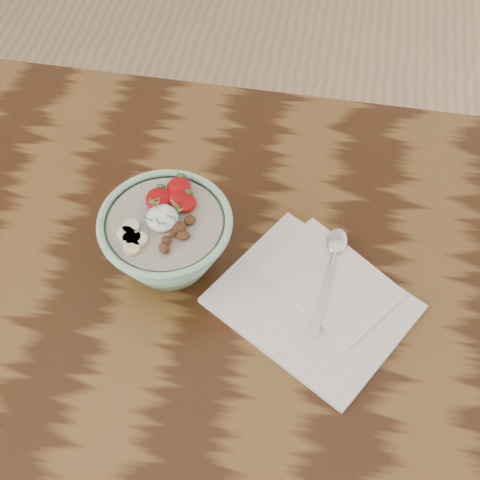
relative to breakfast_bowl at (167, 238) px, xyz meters
The scene contains 4 objects.
table 18.35cm from the breakfast_bowl, 32.13° to the right, with size 160.00×90.00×75.00cm.
breakfast_bowl is the anchor object (origin of this frame).
napkin 23.35cm from the breakfast_bowl, ahead, with size 32.99×31.29×1.59cm.
spoon 24.90cm from the breakfast_bowl, ahead, with size 4.16×19.02×0.99cm.
Camera 1 is at (11.96, -48.12, 160.01)cm, focal length 50.00 mm.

